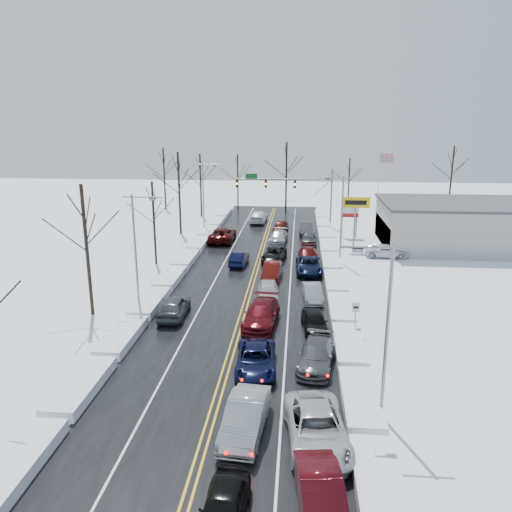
# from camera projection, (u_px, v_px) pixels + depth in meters

# --- Properties ---
(ground) EXTENTS (160.00, 160.00, 0.00)m
(ground) POSITION_uv_depth(u_px,v_px,m) (249.00, 292.00, 43.18)
(ground) COLOR white
(ground) RESTS_ON ground
(road_surface) EXTENTS (14.00, 84.00, 0.01)m
(road_surface) POSITION_uv_depth(u_px,v_px,m) (251.00, 285.00, 45.10)
(road_surface) COLOR black
(road_surface) RESTS_ON ground
(snow_bank_left) EXTENTS (1.91, 72.00, 0.64)m
(snow_bank_left) POSITION_uv_depth(u_px,v_px,m) (169.00, 283.00, 45.74)
(snow_bank_left) COLOR white
(snow_bank_left) RESTS_ON ground
(snow_bank_right) EXTENTS (1.91, 72.00, 0.64)m
(snow_bank_right) POSITION_uv_depth(u_px,v_px,m) (336.00, 287.00, 44.46)
(snow_bank_right) COLOR white
(snow_bank_right) RESTS_ON ground
(traffic_signal_mast) EXTENTS (13.28, 0.39, 8.00)m
(traffic_signal_mast) POSITION_uv_depth(u_px,v_px,m) (294.00, 187.00, 68.31)
(traffic_signal_mast) COLOR slate
(traffic_signal_mast) RESTS_ON ground
(tires_plus_sign) EXTENTS (3.20, 0.34, 6.00)m
(tires_plus_sign) POSITION_uv_depth(u_px,v_px,m) (356.00, 206.00, 56.32)
(tires_plus_sign) COLOR slate
(tires_plus_sign) RESTS_ON ground
(used_vehicles_sign) EXTENTS (2.20, 0.22, 4.65)m
(used_vehicles_sign) POSITION_uv_depth(u_px,v_px,m) (350.00, 211.00, 62.54)
(used_vehicles_sign) COLOR slate
(used_vehicles_sign) RESTS_ON ground
(speed_limit_sign) EXTENTS (0.55, 0.09, 2.35)m
(speed_limit_sign) POSITION_uv_depth(u_px,v_px,m) (356.00, 312.00, 34.37)
(speed_limit_sign) COLOR slate
(speed_limit_sign) RESTS_ON ground
(flagpole) EXTENTS (1.87, 1.20, 10.00)m
(flagpole) POSITION_uv_depth(u_px,v_px,m) (379.00, 183.00, 69.13)
(flagpole) COLOR silver
(flagpole) RESTS_ON ground
(dealership_building) EXTENTS (20.40, 12.40, 5.30)m
(dealership_building) POSITION_uv_depth(u_px,v_px,m) (470.00, 225.00, 57.74)
(dealership_building) COLOR #A0A09C
(dealership_building) RESTS_ON ground
(streetlight_se) EXTENTS (3.20, 0.25, 9.00)m
(streetlight_se) POSITION_uv_depth(u_px,v_px,m) (384.00, 319.00, 23.78)
(streetlight_se) COLOR slate
(streetlight_se) RESTS_ON ground
(streetlight_ne) EXTENTS (3.20, 0.25, 9.00)m
(streetlight_ne) POSITION_uv_depth(u_px,v_px,m) (340.00, 213.00, 50.67)
(streetlight_ne) COLOR slate
(streetlight_ne) RESTS_ON ground
(streetlight_sw) EXTENTS (3.20, 0.25, 9.00)m
(streetlight_sw) POSITION_uv_depth(u_px,v_px,m) (137.00, 242.00, 38.62)
(streetlight_sw) COLOR slate
(streetlight_sw) RESTS_ON ground
(streetlight_nw) EXTENTS (3.20, 0.25, 9.00)m
(streetlight_nw) POSITION_uv_depth(u_px,v_px,m) (205.00, 191.00, 65.51)
(streetlight_nw) COLOR slate
(streetlight_nw) RESTS_ON ground
(tree_left_b) EXTENTS (4.00, 4.00, 10.00)m
(tree_left_b) POSITION_uv_depth(u_px,v_px,m) (85.00, 225.00, 36.52)
(tree_left_b) COLOR #2D231C
(tree_left_b) RESTS_ON ground
(tree_left_c) EXTENTS (3.40, 3.40, 8.50)m
(tree_left_c) POSITION_uv_depth(u_px,v_px,m) (153.00, 207.00, 50.16)
(tree_left_c) COLOR #2D231C
(tree_left_c) RESTS_ON ground
(tree_left_d) EXTENTS (4.20, 4.20, 10.50)m
(tree_left_d) POSITION_uv_depth(u_px,v_px,m) (179.00, 177.00, 63.29)
(tree_left_d) COLOR #2D231C
(tree_left_d) RESTS_ON ground
(tree_left_e) EXTENTS (3.80, 3.80, 9.50)m
(tree_left_e) POSITION_uv_depth(u_px,v_px,m) (200.00, 173.00, 74.97)
(tree_left_e) COLOR #2D231C
(tree_left_e) RESTS_ON ground
(tree_far_a) EXTENTS (4.00, 4.00, 10.00)m
(tree_far_a) POSITION_uv_depth(u_px,v_px,m) (164.00, 167.00, 81.24)
(tree_far_a) COLOR #2D231C
(tree_far_a) RESTS_ON ground
(tree_far_b) EXTENTS (3.60, 3.60, 9.00)m
(tree_far_b) POSITION_uv_depth(u_px,v_px,m) (238.00, 171.00, 81.38)
(tree_far_b) COLOR #2D231C
(tree_far_b) RESTS_ON ground
(tree_far_c) EXTENTS (4.40, 4.40, 11.00)m
(tree_far_c) POSITION_uv_depth(u_px,v_px,m) (286.00, 164.00, 78.41)
(tree_far_c) COLOR #2D231C
(tree_far_c) RESTS_ON ground
(tree_far_d) EXTENTS (3.40, 3.40, 8.50)m
(tree_far_d) POSITION_uv_depth(u_px,v_px,m) (349.00, 174.00, 79.48)
(tree_far_d) COLOR #2D231C
(tree_far_d) RESTS_ON ground
(tree_far_e) EXTENTS (4.20, 4.20, 10.50)m
(tree_far_e) POSITION_uv_depth(u_px,v_px,m) (452.00, 166.00, 78.24)
(tree_far_e) COLOR #2D231C
(tree_far_e) RESTS_ON ground
(queued_car_1) EXTENTS (2.21, 5.18, 1.66)m
(queued_car_1) POSITION_uv_depth(u_px,v_px,m) (245.00, 432.00, 23.91)
(queued_car_1) COLOR #919398
(queued_car_1) RESTS_ON ground
(queued_car_2) EXTENTS (2.65, 5.23, 1.42)m
(queued_car_2) POSITION_uv_depth(u_px,v_px,m) (256.00, 370.00, 29.82)
(queued_car_2) COLOR black
(queued_car_2) RESTS_ON ground
(queued_car_3) EXTENTS (2.73, 5.75, 1.62)m
(queued_car_3) POSITION_uv_depth(u_px,v_px,m) (261.00, 324.00, 36.44)
(queued_car_3) COLOR #540B11
(queued_car_3) RESTS_ON ground
(queued_car_4) EXTENTS (2.04, 4.37, 1.45)m
(queued_car_4) POSITION_uv_depth(u_px,v_px,m) (268.00, 299.00, 41.52)
(queued_car_4) COLOR silver
(queued_car_4) RESTS_ON ground
(queued_car_5) EXTENTS (1.80, 4.61, 1.49)m
(queued_car_5) POSITION_uv_depth(u_px,v_px,m) (272.00, 278.00, 46.94)
(queued_car_5) COLOR #530E0B
(queued_car_5) RESTS_ON ground
(queued_car_6) EXTENTS (2.74, 5.07, 1.35)m
(queued_car_6) POSITION_uv_depth(u_px,v_px,m) (274.00, 261.00, 52.84)
(queued_car_6) COLOR black
(queued_car_6) RESTS_ON ground
(queued_car_7) EXTENTS (2.39, 5.11, 1.44)m
(queued_car_7) POSITION_uv_depth(u_px,v_px,m) (278.00, 243.00, 60.43)
(queued_car_7) COLOR #A6A8AE
(queued_car_7) RESTS_ON ground
(queued_car_8) EXTENTS (2.20, 4.42, 1.45)m
(queued_car_8) POSITION_uv_depth(u_px,v_px,m) (281.00, 232.00, 66.37)
(queued_car_8) COLOR #471009
(queued_car_8) RESTS_ON ground
(queued_car_10) EXTENTS (3.35, 6.10, 1.62)m
(queued_car_10) POSITION_uv_depth(u_px,v_px,m) (316.00, 444.00, 23.07)
(queued_car_10) COLOR silver
(queued_car_10) RESTS_ON ground
(queued_car_11) EXTENTS (2.67, 5.18, 1.44)m
(queued_car_11) POSITION_uv_depth(u_px,v_px,m) (316.00, 366.00, 30.28)
(queued_car_11) COLOR #45474A
(queued_car_11) RESTS_ON ground
(queued_car_12) EXTENTS (2.12, 4.33, 1.42)m
(queued_car_12) POSITION_uv_depth(u_px,v_px,m) (314.00, 330.00, 35.40)
(queued_car_12) COLOR black
(queued_car_12) RESTS_ON ground
(queued_car_13) EXTENTS (1.80, 4.23, 1.36)m
(queued_car_13) POSITION_uv_depth(u_px,v_px,m) (312.00, 300.00, 41.26)
(queued_car_13) COLOR #929499
(queued_car_13) RESTS_ON ground
(queued_car_14) EXTENTS (2.62, 5.38, 1.47)m
(queued_car_14) POSITION_uv_depth(u_px,v_px,m) (309.00, 273.00, 48.71)
(queued_car_14) COLOR black
(queued_car_14) RESTS_ON ground
(queued_car_15) EXTENTS (2.20, 5.13, 1.47)m
(queued_car_15) POSITION_uv_depth(u_px,v_px,m) (308.00, 262.00, 52.16)
(queued_car_15) COLOR #4D0A0B
(queued_car_15) RESTS_ON ground
(queued_car_16) EXTENTS (1.91, 4.48, 1.51)m
(queued_car_16) POSITION_uv_depth(u_px,v_px,m) (309.00, 244.00, 59.91)
(queued_car_16) COLOR #3C3E41
(queued_car_16) RESTS_ON ground
(queued_car_17) EXTENTS (1.88, 4.76, 1.54)m
(queued_car_17) POSITION_uv_depth(u_px,v_px,m) (306.00, 234.00, 65.08)
(queued_car_17) COLOR #434548
(queued_car_17) RESTS_ON ground
(oncoming_car_0) EXTENTS (1.73, 4.30, 1.39)m
(oncoming_car_0) POSITION_uv_depth(u_px,v_px,m) (239.00, 265.00, 51.32)
(oncoming_car_0) COLOR black
(oncoming_car_0) RESTS_ON ground
(oncoming_car_1) EXTENTS (2.87, 6.12, 1.69)m
(oncoming_car_1) POSITION_uv_depth(u_px,v_px,m) (223.00, 241.00, 61.09)
(oncoming_car_1) COLOR #430908
(oncoming_car_1) RESTS_ON ground
(oncoming_car_2) EXTENTS (2.47, 5.73, 1.64)m
(oncoming_car_2) POSITION_uv_depth(u_px,v_px,m) (258.00, 222.00, 72.34)
(oncoming_car_2) COLOR white
(oncoming_car_2) RESTS_ON ground
(oncoming_car_3) EXTENTS (2.00, 4.79, 1.62)m
(oncoming_car_3) POSITION_uv_depth(u_px,v_px,m) (174.00, 316.00, 37.94)
(oncoming_car_3) COLOR #47494C
(oncoming_car_3) RESTS_ON ground
(parked_car_0) EXTENTS (4.99, 2.67, 1.33)m
(parked_car_0) POSITION_uv_depth(u_px,v_px,m) (387.00, 257.00, 54.22)
(parked_car_0) COLOR white
(parked_car_0) RESTS_ON ground
(parked_car_1) EXTENTS (2.52, 4.87, 1.35)m
(parked_car_1) POSITION_uv_depth(u_px,v_px,m) (408.00, 249.00, 57.58)
(parked_car_1) COLOR #46494C
(parked_car_1) RESTS_ON ground
(parked_car_2) EXTENTS (2.00, 4.11, 1.35)m
(parked_car_2) POSITION_uv_depth(u_px,v_px,m) (386.00, 240.00, 61.93)
(parked_car_2) COLOR black
(parked_car_2) RESTS_ON ground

